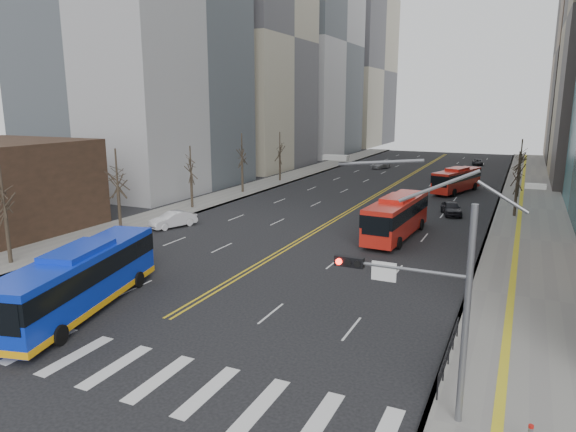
{
  "coord_description": "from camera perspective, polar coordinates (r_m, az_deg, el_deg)",
  "views": [
    {
      "loc": [
        16.55,
        -15.33,
        11.18
      ],
      "look_at": [
        2.77,
        14.37,
        4.0
      ],
      "focal_mm": 32.0,
      "sensor_mm": 36.0,
      "label": 1
    }
  ],
  "objects": [
    {
      "name": "red_bus_far",
      "position": [
        69.27,
        18.24,
        3.96
      ],
      "size": [
        5.07,
        10.27,
        3.21
      ],
      "color": "red",
      "rests_on": "ground"
    },
    {
      "name": "red_bus_near",
      "position": [
        44.49,
        11.99,
        0.17
      ],
      "size": [
        3.29,
        11.35,
        3.56
      ],
      "color": "red",
      "rests_on": "ground"
    },
    {
      "name": "centerline",
      "position": [
        73.11,
        11.53,
        3.33
      ],
      "size": [
        0.55,
        100.0,
        0.01
      ],
      "color": "gold",
      "rests_on": "ground"
    },
    {
      "name": "car_silver",
      "position": [
        92.14,
        10.32,
        5.59
      ],
      "size": [
        3.07,
        4.53,
        1.22
      ],
      "primitive_type": "imported",
      "rotation": [
        0.0,
        0.0,
        -0.36
      ],
      "color": "#98979C",
      "rests_on": "ground"
    },
    {
      "name": "sidewalk_right",
      "position": [
        61.35,
        25.34,
        0.74
      ],
      "size": [
        7.0,
        130.0,
        0.15
      ],
      "primitive_type": "cube",
      "color": "gray",
      "rests_on": "ground"
    },
    {
      "name": "signal_mast",
      "position": [
        18.65,
        14.95,
        -7.87
      ],
      "size": [
        5.37,
        0.37,
        9.39
      ],
      "color": "gray",
      "rests_on": "ground"
    },
    {
      "name": "sidewalk_left",
      "position": [
        69.68,
        -3.78,
        3.18
      ],
      "size": [
        5.0,
        130.0,
        0.15
      ],
      "primitive_type": "cube",
      "color": "gray",
      "rests_on": "ground"
    },
    {
      "name": "blue_bus",
      "position": [
        30.32,
        -22.04,
        -6.39
      ],
      "size": [
        5.62,
        12.72,
        3.61
      ],
      "color": "#0D2EC9",
      "rests_on": "ground"
    },
    {
      "name": "car_dark_far",
      "position": [
        102.27,
        20.32,
        5.63
      ],
      "size": [
        2.27,
        4.02,
        1.06
      ],
      "primitive_type": "imported",
      "rotation": [
        0.0,
        0.0,
        0.14
      ],
      "color": "black",
      "rests_on": "ground"
    },
    {
      "name": "car_dark_mid",
      "position": [
        55.17,
        17.68,
        0.84
      ],
      "size": [
        2.86,
        4.47,
        1.42
      ],
      "primitive_type": "imported",
      "rotation": [
        0.0,
        0.0,
        0.31
      ],
      "color": "black",
      "rests_on": "ground"
    },
    {
      "name": "pedestrian_railing",
      "position": [
        23.81,
        17.47,
        -14.01
      ],
      "size": [
        0.06,
        6.06,
        1.02
      ],
      "color": "black",
      "rests_on": "sidewalk_right"
    },
    {
      "name": "ground",
      "position": [
        25.18,
        -20.6,
        -14.83
      ],
      "size": [
        220.0,
        220.0,
        0.0
      ],
      "primitive_type": "plane",
      "color": "black"
    },
    {
      "name": "office_towers",
      "position": [
        86.37,
        14.6,
        20.49
      ],
      "size": [
        83.0,
        134.0,
        58.0
      ],
      "color": "#97979A",
      "rests_on": "ground"
    },
    {
      "name": "car_white",
      "position": [
        48.47,
        -12.66,
        -0.38
      ],
      "size": [
        3.08,
        4.7,
        1.46
      ],
      "primitive_type": "imported",
      "rotation": [
        0.0,
        0.0,
        -0.38
      ],
      "color": "silver",
      "rests_on": "ground"
    },
    {
      "name": "crosswalk",
      "position": [
        25.17,
        -20.6,
        -14.82
      ],
      "size": [
        26.7,
        4.0,
        0.01
      ],
      "color": "silver",
      "rests_on": "ground"
    },
    {
      "name": "street_trees",
      "position": [
        55.6,
        -0.55,
        5.86
      ],
      "size": [
        35.2,
        47.2,
        7.6
      ],
      "color": "black",
      "rests_on": "ground"
    }
  ]
}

